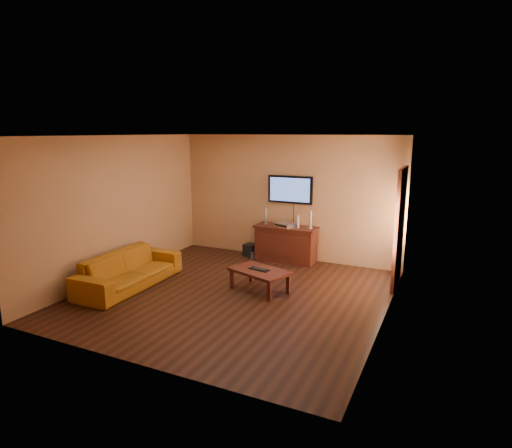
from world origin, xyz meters
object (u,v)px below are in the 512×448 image
Objects in this scene: media_console at (286,243)px; game_console at (298,222)px; subwoofer at (251,250)px; speaker_right at (310,221)px; keyboard at (259,269)px; sofa at (129,264)px; bottle at (252,256)px; coffee_table at (260,273)px; av_receiver at (285,225)px; television at (290,190)px; speaker_left at (266,217)px.

game_console is at bearing 8.03° from media_console.
media_console is 5.07× the size of subwoofer.
keyboard is (-0.30, -1.90, -0.54)m from speaker_right.
bottle is at bearing -30.14° from sofa.
keyboard is at bearing -99.07° from speaker_right.
speaker_right is 1.51m from bottle.
sofa reaches higher than coffee_table.
game_console is 1.98m from keyboard.
av_receiver is 0.30m from game_console.
speaker_right is (0.30, 1.89, 0.61)m from coffee_table.
coffee_table is 4.80× the size of game_console.
television is 2.58× the size of av_receiver.
keyboard is at bearing -60.23° from bottle.
speaker_right reaches higher than av_receiver.
keyboard reaches higher than subwoofer.
media_console is at bearing 22.70° from bottle.
keyboard is (0.23, -2.10, -1.14)m from television.
speaker_left reaches higher than bottle.
media_console is 3.48× the size of av_receiver.
sofa is 7.96× the size of subwoofer.
av_receiver is at bearing -173.55° from speaker_right.
bottle is 1.87m from keyboard.
media_console is 0.90m from subwoofer.
sofa is at bearing -124.87° from television.
speaker_right is at bearing 28.21° from av_receiver.
speaker_right is 0.56m from av_receiver.
media_console reaches higher than keyboard.
media_console is at bearing 7.87° from subwoofer.
av_receiver is at bearing 178.79° from game_console.
speaker_left is at bearing 110.79° from keyboard.
subwoofer is (1.14, 2.69, -0.28)m from sofa.
media_console is 0.73m from speaker_left.
subwoofer is 0.69× the size of keyboard.
sofa reaches higher than subwoofer.
television reaches higher than av_receiver.
sofa is (-2.01, -2.66, 0.03)m from media_console.
media_console reaches higher than bottle.
sofa is at bearing -160.81° from keyboard.
bottle is (-0.92, 1.59, -0.25)m from coffee_table.
subwoofer is (-0.86, 0.08, -0.68)m from av_receiver.
television reaches higher than sofa.
av_receiver is 1.99× the size of bottle.
subwoofer is (-0.87, -0.19, -1.41)m from television.
coffee_table is at bearing 75.57° from keyboard.
subwoofer is 1.36× the size of bottle.
media_console is at bearing 169.64° from game_console.
coffee_table is (0.24, -1.87, -0.05)m from media_console.
sofa is at bearing -127.01° from media_console.
media_console is 0.43m from av_receiver.
coffee_table is 3.00× the size of keyboard.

